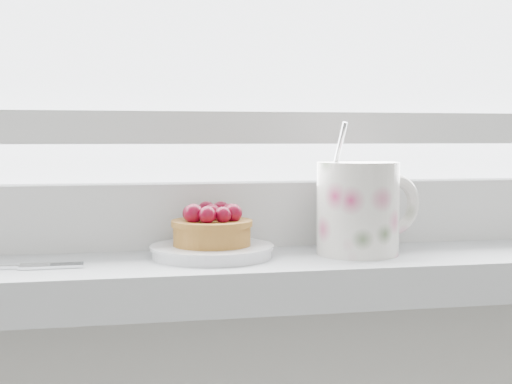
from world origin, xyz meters
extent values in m
cube|color=silver|center=(0.00, 1.90, 0.92)|extent=(1.60, 0.20, 0.04)
cube|color=silver|center=(0.00, 1.97, 0.97)|extent=(1.30, 0.05, 0.07)
cube|color=silver|center=(0.00, 1.97, 1.07)|extent=(1.30, 0.04, 0.04)
cylinder|color=white|center=(-0.02, 1.89, 0.95)|extent=(0.12, 0.12, 0.01)
cylinder|color=brown|center=(-0.02, 1.89, 0.96)|extent=(0.08, 0.08, 0.03)
cylinder|color=brown|center=(-0.02, 1.89, 0.97)|extent=(0.08, 0.08, 0.01)
sphere|color=#4D0918|center=(-0.02, 1.89, 0.98)|extent=(0.02, 0.02, 0.02)
sphere|color=#4D0918|center=(0.00, 1.89, 0.98)|extent=(0.02, 0.02, 0.02)
sphere|color=#4D0918|center=(-0.01, 1.91, 0.99)|extent=(0.02, 0.02, 0.02)
sphere|color=#4D0918|center=(-0.02, 1.91, 0.99)|extent=(0.02, 0.02, 0.02)
sphere|color=#4D0918|center=(-0.03, 1.91, 0.98)|extent=(0.02, 0.02, 0.02)
sphere|color=#4D0918|center=(-0.04, 1.89, 0.98)|extent=(0.02, 0.02, 0.02)
sphere|color=#4D0918|center=(-0.04, 1.88, 0.99)|extent=(0.02, 0.02, 0.02)
sphere|color=#4D0918|center=(-0.03, 1.87, 0.98)|extent=(0.02, 0.02, 0.02)
sphere|color=#4D0918|center=(-0.01, 1.87, 0.98)|extent=(0.02, 0.02, 0.02)
sphere|color=#4D0918|center=(0.00, 1.88, 0.98)|extent=(0.02, 0.02, 0.02)
cylinder|color=silver|center=(0.13, 1.88, 0.99)|extent=(0.10, 0.10, 0.09)
cylinder|color=black|center=(0.13, 1.88, 1.03)|extent=(0.07, 0.07, 0.01)
torus|color=silver|center=(0.17, 1.89, 0.99)|extent=(0.07, 0.03, 0.06)
cylinder|color=silver|center=(0.11, 1.89, 1.05)|extent=(0.01, 0.02, 0.06)
cube|color=silver|center=(-0.21, 1.86, 0.94)|extent=(0.02, 0.01, 0.00)
cube|color=silver|center=(-0.19, 1.86, 0.94)|extent=(0.03, 0.02, 0.00)
cube|color=silver|center=(-0.16, 1.86, 0.94)|extent=(0.03, 0.00, 0.00)
cube|color=silver|center=(-0.16, 1.86, 0.94)|extent=(0.03, 0.00, 0.00)
cube|color=silver|center=(-0.16, 1.87, 0.94)|extent=(0.03, 0.00, 0.00)
cube|color=silver|center=(-0.16, 1.87, 0.94)|extent=(0.03, 0.00, 0.00)
camera|label=1|loc=(-0.12, 1.19, 1.06)|focal=50.00mm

